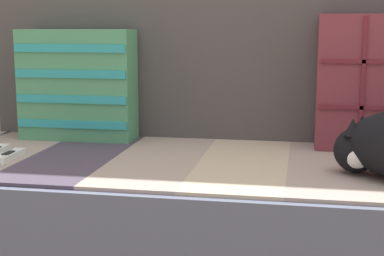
% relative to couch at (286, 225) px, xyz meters
% --- Properties ---
extents(couch, '(2.17, 0.84, 0.39)m').
position_rel_couch_xyz_m(couch, '(0.00, 0.00, 0.00)').
color(couch, gray).
rests_on(couch, ground_plane).
extents(sofa_backrest, '(2.13, 0.14, 0.48)m').
position_rel_couch_xyz_m(sofa_backrest, '(-0.00, 0.35, 0.44)').
color(sofa_backrest, '#474242').
rests_on(sofa_backrest, couch).
extents(throw_pillow_quilted, '(0.40, 0.14, 0.42)m').
position_rel_couch_xyz_m(throw_pillow_quilted, '(0.28, 0.20, 0.41)').
color(throw_pillow_quilted, brown).
rests_on(throw_pillow_quilted, couch).
extents(throw_pillow_striped, '(0.39, 0.14, 0.38)m').
position_rel_couch_xyz_m(throw_pillow_striped, '(-0.73, 0.20, 0.39)').
color(throw_pillow_striped, '#4C9366').
rests_on(throw_pillow_striped, couch).
extents(game_remote_near, '(0.05, 0.19, 0.02)m').
position_rel_couch_xyz_m(game_remote_near, '(-0.81, -0.14, 0.21)').
color(game_remote_near, white).
rests_on(game_remote_near, couch).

